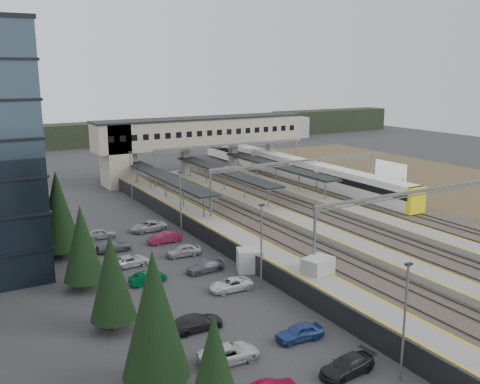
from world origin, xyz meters
TOP-DOWN VIEW (x-y plane):
  - ground at (0.00, 0.00)m, footprint 220.00×220.00m
  - conifer_row at (-22.00, -3.86)m, footprint 4.42×49.82m
  - car_park at (-13.29, -6.44)m, footprint 10.53×44.67m
  - lampposts at (-8.00, 1.25)m, footprint 0.50×53.25m
  - fence at (-6.50, 5.00)m, footprint 0.08×90.00m
  - relay_cabin_near at (-2.25, -8.97)m, footprint 3.21×2.67m
  - relay_cabin_far at (-6.51, -3.53)m, footprint 3.04×2.81m
  - rail_corridor at (9.34, 5.00)m, footprint 34.00×90.00m
  - canopies at (7.00, 27.00)m, footprint 23.10×30.00m
  - footbridge at (7.70, 42.00)m, footprint 40.40×6.40m
  - gantries at (12.00, 3.00)m, footprint 28.40×62.28m
  - train at (24.00, 33.21)m, footprint 2.95×61.69m
  - billboard at (29.51, 13.34)m, footprint 0.30×6.39m
  - treeline_far at (23.81, 92.28)m, footprint 170.00×19.00m

SIDE VIEW (x-z plane):
  - ground at x=0.00m, z-range 0.00..0.00m
  - rail_corridor at x=9.34m, z-range -0.17..0.75m
  - car_park at x=-13.29m, z-range -0.04..1.25m
  - fence at x=-6.50m, z-range 0.00..2.00m
  - relay_cabin_far at x=-6.51m, z-range 0.00..2.26m
  - relay_cabin_near at x=-2.25m, z-range 0.00..2.34m
  - train at x=24.00m, z-range 0.26..3.97m
  - treeline_far at x=23.81m, z-range -0.55..6.45m
  - billboard at x=29.51m, z-range 0.97..6.48m
  - canopies at x=7.00m, z-range 2.28..5.56m
  - lampposts at x=-8.00m, z-range 0.30..8.37m
  - conifer_row at x=-22.00m, z-range 0.09..9.59m
  - gantries at x=12.00m, z-range 2.41..9.58m
  - footbridge at x=7.70m, z-range 2.33..13.53m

